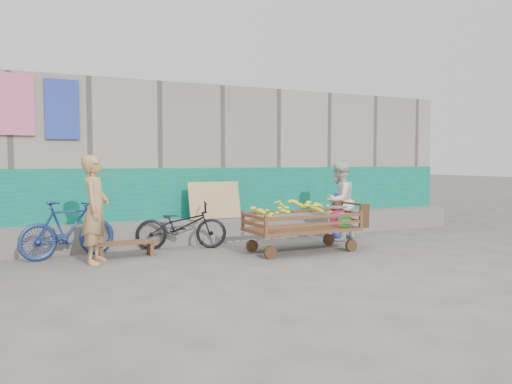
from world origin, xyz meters
name	(u,v)px	position (x,y,z in m)	size (l,w,h in m)	color
ground	(250,267)	(0.00, 0.00, 0.00)	(80.00, 80.00, 0.00)	#504D49
building_wall	(171,164)	(0.00, 4.05, 1.47)	(12.00, 3.50, 3.00)	gray
banana_cart	(300,217)	(1.26, 0.72, 0.58)	(2.02, 0.92, 0.86)	brown
bench	(126,246)	(-1.48, 1.54, 0.18)	(0.99, 0.30, 0.25)	brown
vendor_man	(96,209)	(-1.97, 1.23, 0.81)	(0.59, 0.39, 1.62)	tan
woman	(339,201)	(2.57, 1.46, 0.76)	(0.74, 0.57, 1.52)	silver
child	(338,216)	(2.57, 1.48, 0.46)	(0.45, 0.29, 0.93)	#3543BC
bicycle_dark	(181,226)	(-0.46, 1.85, 0.41)	(0.54, 1.56, 0.82)	black
bicycle_blue	(68,229)	(-2.31, 1.85, 0.45)	(0.43, 1.51, 0.91)	navy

